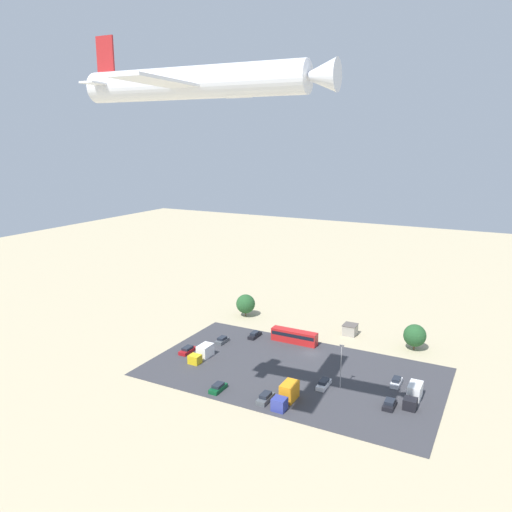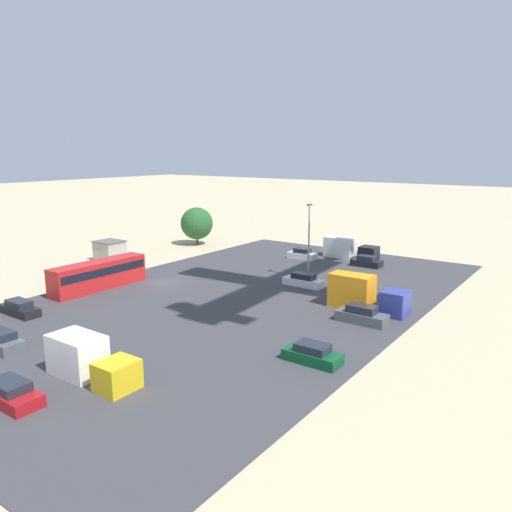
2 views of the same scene
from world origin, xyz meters
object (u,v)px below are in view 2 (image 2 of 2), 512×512
Objects in this scene: parked_car_5 at (362,315)px; parked_truck_2 at (364,294)px; parked_car_4 at (19,309)px; parked_car_6 at (303,281)px; parked_car_1 at (1,342)px; parked_truck_1 at (88,360)px; parked_truck_0 at (348,249)px; parked_car_2 at (302,254)px; shed_building at (110,251)px; parked_car_7 at (367,262)px; parked_car_0 at (10,393)px; bus at (99,274)px; parked_car_3 at (312,354)px.

parked_truck_2 is (-3.75, -1.49, 0.88)m from parked_car_5.
parked_car_6 is at bearing -34.29° from parked_car_4.
parked_truck_1 reaches higher than parked_car_1.
parked_car_6 is 0.66× the size of parked_truck_1.
parked_car_6 is 0.61× the size of parked_truck_0.
parked_car_2 is at bearing -138.42° from parked_car_5.
shed_building is 0.94× the size of parked_car_7.
parked_car_2 is at bearing 7.91° from parked_car_0.
parked_car_5 reaches higher than parked_car_7.
parked_truck_2 is at bearing -36.24° from parked_car_1.
parked_car_0 is at bearing -1.84° from parked_car_6.
parked_truck_2 reaches higher than parked_car_0.
parked_car_7 is (-21.62, -8.80, -0.06)m from parked_car_5.
bus reaches higher than parked_car_4.
parked_car_0 is 51.73m from parked_truck_0.
shed_building is at bearing 37.04° from parked_car_1.
parked_car_2 is at bearing -13.81° from parked_car_4.
parked_truck_0 is at bearing -151.12° from parked_truck_2.
bus is 23.47m from parked_car_6.
parked_truck_0 is 1.09× the size of parked_truck_1.
parked_truck_1 reaches higher than parked_car_6.
parked_car_7 is at bearing 172.04° from parked_car_6.
parked_truck_0 is at bearing -158.60° from parked_car_3.
parked_car_0 is 0.62× the size of parked_truck_2.
parked_truck_2 is at bearing -18.82° from parked_car_0.
parked_car_0 is at bearing -18.82° from parked_truck_2.
parked_truck_0 reaches higher than parked_truck_1.
parked_car_1 is at bearing -60.30° from parked_car_3.
parked_truck_0 is at bearing 127.58° from shed_building.
shed_building is at bearing -52.42° from parked_truck_0.
shed_building is 0.79× the size of parked_car_6.
parked_car_3 is at bearing 31.48° from parked_car_2.
parked_car_7 is (-28.27, 20.32, -1.09)m from bus.
bus is at bearing -77.14° from parked_car_5.
parked_truck_0 is (-3.49, -4.47, 0.73)m from parked_car_7.
parked_car_5 is at bearing 53.69° from parked_car_6.
bus is 29.98m from parked_car_3.
parked_car_2 reaches higher than parked_car_6.
parked_car_2 is (-16.73, 22.27, -0.71)m from shed_building.
parked_car_2 is 0.54× the size of parked_truck_2.
parked_car_5 is 1.15× the size of parked_car_7.
parked_truck_1 is (42.37, 7.72, 0.65)m from parked_car_2.
bus is at bearing 47.26° from shed_building.
parked_truck_1 is at bearing -105.26° from parked_car_4.
bus reaches higher than parked_truck_0.
shed_building is at bearing -90.41° from parked_truck_2.
parked_car_6 reaches higher than parked_car_0.
parked_car_5 is 4.13m from parked_truck_2.
shed_building is at bearing -82.66° from parked_car_6.
parked_car_7 is at bearing -26.06° from parked_car_4.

